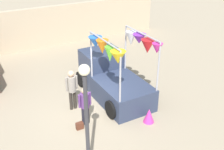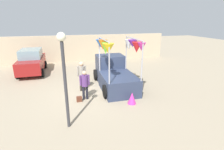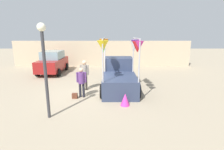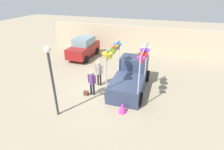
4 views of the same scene
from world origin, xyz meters
The scene contains 8 objects.
ground_plane centered at (0.00, 0.00, 0.00)m, with size 60.00×60.00×0.00m, color gray.
vendor_truck centered at (1.49, 0.83, 0.94)m, with size 2.47×4.09×3.12m.
person_customer centered at (-0.55, -0.72, 0.96)m, with size 0.53×0.34×1.60m.
person_vendor centered at (-0.58, 0.50, 1.10)m, with size 0.53×0.34×1.80m.
handbag centered at (-0.90, -0.92, 0.14)m, with size 0.28×0.16×0.28m, color #592D1E.
street_lamp centered at (-1.50, -3.05, 2.45)m, with size 0.32×0.32×3.72m.
brick_boundary_wall centered at (0.00, 8.36, 1.30)m, with size 18.00×0.36×2.60m, color tan.
folded_kite_bundle_magenta centered at (1.68, -1.85, 0.30)m, with size 0.44×0.44×0.60m, color #D83399.
Camera 1 is at (-4.08, -9.12, 6.74)m, focal length 45.00 mm.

